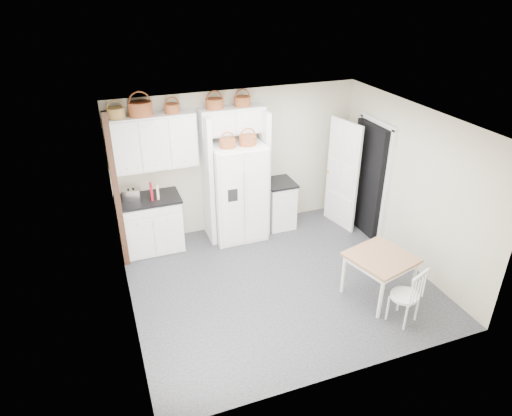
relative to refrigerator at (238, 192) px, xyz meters
name	(u,v)px	position (x,y,z in m)	size (l,w,h in m)	color
floor	(279,282)	(0.15, -1.60, -0.89)	(4.50, 4.50, 0.00)	black
ceiling	(284,122)	(0.15, -1.60, 1.71)	(4.50, 4.50, 0.00)	white
wall_back	(238,161)	(0.15, 0.40, 0.41)	(4.50, 4.50, 0.00)	beige
wall_left	(122,236)	(-2.10, -1.60, 0.41)	(4.00, 4.00, 0.00)	beige
wall_right	(410,186)	(2.40, -1.60, 0.41)	(4.00, 4.00, 0.00)	beige
refrigerator	(238,192)	(0.00, 0.00, 0.00)	(0.92, 0.74, 1.77)	white
base_cab_left	(151,224)	(-1.56, 0.10, -0.41)	(1.02, 0.65, 0.95)	silver
base_cab_right	(279,204)	(0.85, 0.10, -0.45)	(0.49, 0.59, 0.87)	silver
dining_table	(378,276)	(1.39, -2.42, -0.54)	(0.84, 0.84, 0.70)	#976541
windsor_chair	(405,296)	(1.41, -3.01, -0.47)	(0.41, 0.37, 0.84)	silver
counter_left	(148,199)	(-1.56, 0.10, 0.08)	(1.06, 0.69, 0.04)	black
counter_right	(279,183)	(0.85, 0.10, 0.00)	(0.53, 0.63, 0.04)	black
toaster	(131,195)	(-1.81, 0.08, 0.20)	(0.29, 0.17, 0.20)	silver
cookbook_red	(151,192)	(-1.49, 0.02, 0.24)	(0.04, 0.18, 0.27)	maroon
cookbook_cream	(158,192)	(-1.39, 0.02, 0.21)	(0.03, 0.15, 0.22)	beige
basket_upper_a	(116,113)	(-1.86, 0.23, 1.54)	(0.28, 0.28, 0.16)	olive
basket_upper_b	(140,109)	(-1.49, 0.23, 1.57)	(0.37, 0.37, 0.22)	maroon
basket_upper_c	(172,108)	(-0.99, 0.23, 1.54)	(0.25, 0.25, 0.14)	maroon
basket_bridge_a	(215,104)	(-0.29, 0.23, 1.55)	(0.30, 0.30, 0.17)	maroon
basket_bridge_b	(242,101)	(0.19, 0.23, 1.54)	(0.28, 0.28, 0.16)	maroon
basket_fridge_a	(228,143)	(-0.18, -0.10, 0.96)	(0.27, 0.27, 0.14)	maroon
basket_fridge_b	(248,140)	(0.17, -0.10, 0.97)	(0.30, 0.30, 0.16)	maroon
upper_cabinet	(153,142)	(-1.35, 0.23, 1.01)	(1.40, 0.34, 0.90)	silver
bridge_cabinet	(232,120)	(0.00, 0.23, 1.24)	(1.12, 0.34, 0.45)	silver
fridge_panel_left	(208,180)	(-0.51, 0.10, 0.26)	(0.08, 0.60, 2.30)	silver
fridge_panel_right	(262,172)	(0.51, 0.10, 0.26)	(0.08, 0.60, 2.30)	silver
trim_post	(117,194)	(-2.05, -0.25, 0.41)	(0.09, 0.09, 2.60)	#3F211B
doorway_void	(369,179)	(2.31, -0.60, 0.14)	(0.18, 0.85, 2.05)	black
door_slab	(342,175)	(1.95, -0.27, 0.14)	(0.80, 0.04, 2.05)	white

